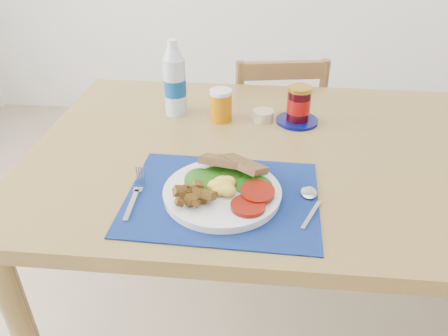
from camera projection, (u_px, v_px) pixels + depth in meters
The scene contains 10 objects.
table at pixel (291, 175), 1.21m from camera, with size 1.40×0.90×0.75m.
chair_far at pixel (274, 126), 1.79m from camera, with size 0.43×0.41×1.00m.
placemat at pixel (222, 197), 0.98m from camera, with size 0.43×0.33×0.00m, color black.
breakfast_plate at pixel (220, 191), 0.96m from camera, with size 0.26×0.26×0.06m.
fork at pixel (136, 195), 0.97m from camera, with size 0.02×0.16×0.00m.
spoon at pixel (310, 200), 0.96m from camera, with size 0.05×0.15×0.00m.
water_bottle at pixel (175, 82), 1.30m from camera, with size 0.07×0.07×0.23m.
juice_glass at pixel (221, 106), 1.29m from camera, with size 0.06×0.06×0.09m, color #B06404.
ramekin at pixel (263, 116), 1.30m from camera, with size 0.06×0.06×0.03m, color tan.
jam_on_saucer at pixel (298, 107), 1.27m from camera, with size 0.12×0.12×0.11m.
Camera 1 is at (-0.09, -0.83, 1.33)m, focal length 35.00 mm.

